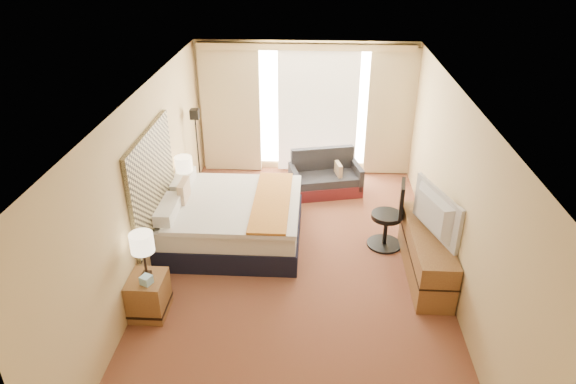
# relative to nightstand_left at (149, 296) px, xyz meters

# --- Properties ---
(floor) EXTENTS (4.20, 7.00, 0.02)m
(floor) POSITION_rel_nightstand_left_xyz_m (1.87, 1.05, -0.28)
(floor) COLOR #5B1C1A
(floor) RESTS_ON ground
(ceiling) EXTENTS (4.20, 7.00, 0.02)m
(ceiling) POSITION_rel_nightstand_left_xyz_m (1.87, 1.05, 2.33)
(ceiling) COLOR white
(ceiling) RESTS_ON wall_back
(wall_back) EXTENTS (4.20, 0.02, 2.60)m
(wall_back) POSITION_rel_nightstand_left_xyz_m (1.87, 4.55, 1.02)
(wall_back) COLOR tan
(wall_back) RESTS_ON ground
(wall_left) EXTENTS (0.02, 7.00, 2.60)m
(wall_left) POSITION_rel_nightstand_left_xyz_m (-0.23, 1.05, 1.02)
(wall_left) COLOR tan
(wall_left) RESTS_ON ground
(wall_right) EXTENTS (0.02, 7.00, 2.60)m
(wall_right) POSITION_rel_nightstand_left_xyz_m (3.97, 1.05, 1.02)
(wall_right) COLOR tan
(wall_right) RESTS_ON ground
(headboard) EXTENTS (0.06, 1.85, 1.50)m
(headboard) POSITION_rel_nightstand_left_xyz_m (-0.19, 1.25, 1.01)
(headboard) COLOR black
(headboard) RESTS_ON wall_left
(nightstand_left) EXTENTS (0.45, 0.52, 0.55)m
(nightstand_left) POSITION_rel_nightstand_left_xyz_m (0.00, 0.00, 0.00)
(nightstand_left) COLOR olive
(nightstand_left) RESTS_ON floor
(nightstand_right) EXTENTS (0.45, 0.52, 0.55)m
(nightstand_right) POSITION_rel_nightstand_left_xyz_m (0.00, 2.50, 0.00)
(nightstand_right) COLOR olive
(nightstand_right) RESTS_ON floor
(media_dresser) EXTENTS (0.50, 1.80, 0.70)m
(media_dresser) POSITION_rel_nightstand_left_xyz_m (3.70, 1.05, 0.07)
(media_dresser) COLOR olive
(media_dresser) RESTS_ON floor
(window) EXTENTS (2.30, 0.02, 2.30)m
(window) POSITION_rel_nightstand_left_xyz_m (2.12, 4.52, 1.04)
(window) COLOR silver
(window) RESTS_ON wall_back
(curtains) EXTENTS (4.12, 0.19, 2.56)m
(curtains) POSITION_rel_nightstand_left_xyz_m (1.87, 4.44, 1.13)
(curtains) COLOR #CCB790
(curtains) RESTS_ON floor
(bed) EXTENTS (2.11, 1.92, 1.02)m
(bed) POSITION_rel_nightstand_left_xyz_m (0.81, 1.79, 0.10)
(bed) COLOR black
(bed) RESTS_ON floor
(loveseat) EXTENTS (1.41, 0.97, 0.80)m
(loveseat) POSITION_rel_nightstand_left_xyz_m (2.29, 3.54, -0.01)
(loveseat) COLOR maroon
(loveseat) RESTS_ON floor
(floor_lamp) EXTENTS (0.21, 0.21, 1.64)m
(floor_lamp) POSITION_rel_nightstand_left_xyz_m (-0.03, 3.35, 0.89)
(floor_lamp) COLOR black
(floor_lamp) RESTS_ON floor
(desk_chair) EXTENTS (0.54, 0.54, 1.11)m
(desk_chair) POSITION_rel_nightstand_left_xyz_m (3.27, 1.76, 0.22)
(desk_chair) COLOR black
(desk_chair) RESTS_ON floor
(lamp_left) EXTENTS (0.29, 0.29, 0.62)m
(lamp_left) POSITION_rel_nightstand_left_xyz_m (-0.01, 0.06, 0.75)
(lamp_left) COLOR black
(lamp_left) RESTS_ON nightstand_left
(lamp_right) EXTENTS (0.28, 0.28, 0.59)m
(lamp_right) POSITION_rel_nightstand_left_xyz_m (-0.05, 2.43, 0.73)
(lamp_right) COLOR black
(lamp_right) RESTS_ON nightstand_right
(tissue_box) EXTENTS (0.16, 0.16, 0.11)m
(tissue_box) POSITION_rel_nightstand_left_xyz_m (0.05, -0.11, 0.33)
(tissue_box) COLOR #95C9E7
(tissue_box) RESTS_ON nightstand_left
(telephone) EXTENTS (0.20, 0.17, 0.07)m
(telephone) POSITION_rel_nightstand_left_xyz_m (0.10, 2.42, 0.31)
(telephone) COLOR black
(telephone) RESTS_ON nightstand_right
(television) EXTENTS (0.50, 1.14, 0.66)m
(television) POSITION_rel_nightstand_left_xyz_m (3.65, 1.01, 0.76)
(television) COLOR black
(television) RESTS_ON media_dresser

